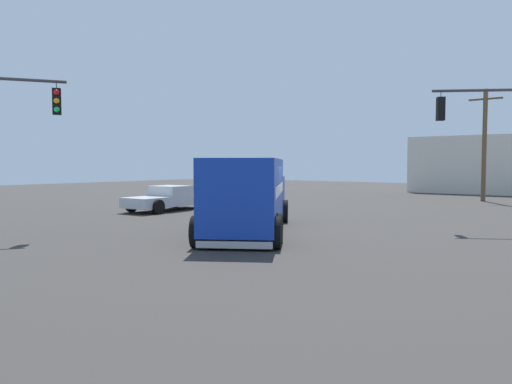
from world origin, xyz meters
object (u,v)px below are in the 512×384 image
(pickup_silver, at_px, (168,197))
(utility_pole, at_px, (484,143))
(traffic_light_secondary, at_px, (505,132))
(delivery_truck, at_px, (248,194))

(pickup_silver, bearing_deg, utility_pole, 56.03)
(traffic_light_secondary, distance_m, utility_pole, 15.36)
(traffic_light_secondary, height_order, utility_pole, utility_pole)
(delivery_truck, relative_size, pickup_silver, 1.58)
(delivery_truck, bearing_deg, utility_pole, 82.03)
(delivery_truck, distance_m, traffic_light_secondary, 10.70)
(delivery_truck, bearing_deg, pickup_silver, 155.81)
(utility_pole, bearing_deg, delivery_truck, -97.97)
(traffic_light_secondary, relative_size, pickup_silver, 1.06)
(pickup_silver, bearing_deg, traffic_light_secondary, 11.72)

